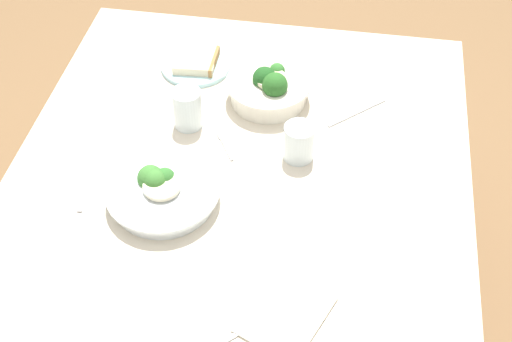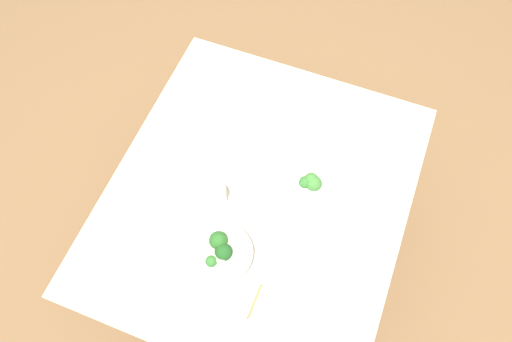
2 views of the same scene
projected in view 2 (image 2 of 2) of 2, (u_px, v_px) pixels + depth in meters
ground_plane at (257, 256)px, 2.55m from camera, size 6.00×6.00×0.00m
dining_table at (258, 206)px, 2.02m from camera, size 1.24×1.09×0.70m
broccoli_bowl_far at (307, 180)px, 1.93m from camera, size 0.26×0.26×0.08m
broccoli_bowl_near at (221, 253)px, 1.78m from camera, size 0.22×0.22×0.11m
bread_side_plate at (269, 308)px, 1.72m from camera, size 0.20×0.20×0.04m
water_glass_center at (216, 195)px, 1.88m from camera, size 0.07×0.07×0.09m
water_glass_side at (284, 238)px, 1.79m from camera, size 0.07×0.07×0.10m
fork_by_far_bowl at (354, 193)px, 1.93m from camera, size 0.10×0.02×0.00m
fork_by_near_bowl at (262, 219)px, 1.88m from camera, size 0.10×0.06×0.00m
table_knife_left at (164, 231)px, 1.86m from camera, size 0.13×0.14×0.00m
table_knife_right at (289, 98)px, 2.14m from camera, size 0.13×0.14×0.00m
napkin_folded_upper at (254, 105)px, 2.12m from camera, size 0.22×0.20×0.01m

